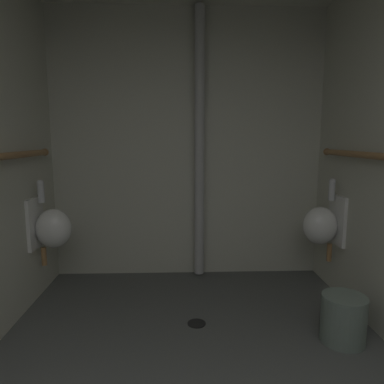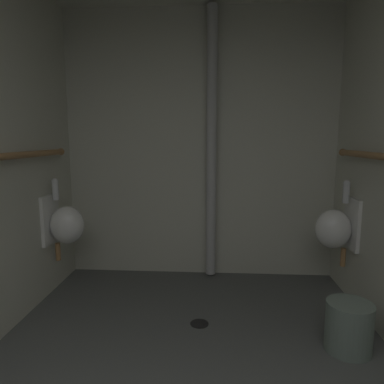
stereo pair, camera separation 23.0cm
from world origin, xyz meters
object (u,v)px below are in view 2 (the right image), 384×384
object	(u,v)px
floor_drain	(199,323)
waste_bin	(349,327)
urinal_right_mid	(336,228)
urinal_left_mid	(65,224)
standpipe_back_wall	(212,146)

from	to	relation	value
floor_drain	waste_bin	size ratio (longest dim) A/B	0.42
urinal_right_mid	floor_drain	distance (m)	1.41
urinal_left_mid	waste_bin	world-z (taller)	urinal_left_mid
urinal_right_mid	urinal_left_mid	bearing A→B (deg)	-179.68
urinal_left_mid	standpipe_back_wall	world-z (taller)	standpipe_back_wall
floor_drain	urinal_left_mid	bearing A→B (deg)	157.80
urinal_right_mid	standpipe_back_wall	distance (m)	1.35
standpipe_back_wall	waste_bin	xyz separation A→B (m)	(0.93, -1.23, -1.16)
urinal_left_mid	standpipe_back_wall	bearing A→B (deg)	19.10
urinal_right_mid	standpipe_back_wall	xyz separation A→B (m)	(-1.08, 0.44, 0.68)
urinal_right_mid	floor_drain	bearing A→B (deg)	-155.74
standpipe_back_wall	waste_bin	world-z (taller)	standpipe_back_wall
standpipe_back_wall	floor_drain	xyz separation A→B (m)	(-0.07, -0.96, -1.32)
urinal_right_mid	waste_bin	world-z (taller)	urinal_right_mid
urinal_right_mid	floor_drain	size ratio (longest dim) A/B	5.39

